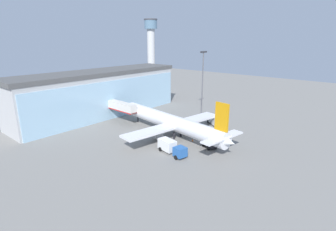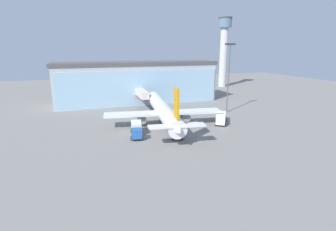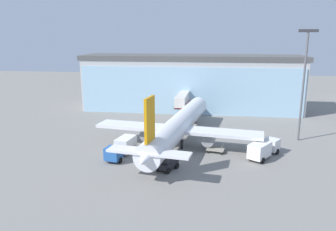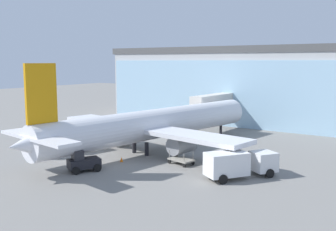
{
  "view_description": "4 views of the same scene",
  "coord_description": "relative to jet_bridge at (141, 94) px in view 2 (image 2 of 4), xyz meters",
  "views": [
    {
      "loc": [
        -47.14,
        -31.92,
        23.22
      ],
      "look_at": [
        0.63,
        9.39,
        4.71
      ],
      "focal_mm": 28.0,
      "sensor_mm": 36.0,
      "label": 1
    },
    {
      "loc": [
        -19.33,
        -52.39,
        18.27
      ],
      "look_at": [
        0.81,
        6.37,
        2.35
      ],
      "focal_mm": 28.0,
      "sensor_mm": 36.0,
      "label": 2
    },
    {
      "loc": [
        5.71,
        -46.86,
        18.49
      ],
      "look_at": [
        -2.1,
        8.97,
        4.85
      ],
      "focal_mm": 35.0,
      "sensor_mm": 36.0,
      "label": 3
    },
    {
      "loc": [
        29.33,
        -31.21,
        11.28
      ],
      "look_at": [
        1.83,
        8.31,
        4.64
      ],
      "focal_mm": 42.0,
      "sensor_mm": 36.0,
      "label": 4
    }
  ],
  "objects": [
    {
      "name": "control_tower",
      "position": [
        49.06,
        34.24,
        14.4
      ],
      "size": [
        6.42,
        6.42,
        32.46
      ],
      "color": "silver",
      "rests_on": "ground"
    },
    {
      "name": "airplane",
      "position": [
        1.01,
        -19.57,
        -1.14
      ],
      "size": [
        28.88,
        37.86,
        11.12
      ],
      "rotation": [
        0.0,
        0.0,
        1.43
      ],
      "color": "silver",
      "rests_on": "ground"
    },
    {
      "name": "baggage_cart",
      "position": [
        7.43,
        -22.78,
        -4.04
      ],
      "size": [
        3.06,
        2.11,
        1.5
      ],
      "rotation": [
        0.0,
        0.0,
        2.95
      ],
      "color": "#9E998C",
      "rests_on": "ground"
    },
    {
      "name": "safety_cone_nose",
      "position": [
        1.3,
        -25.75,
        -4.27
      ],
      "size": [
        0.36,
        0.36,
        0.55
      ],
      "primitive_type": "cone",
      "color": "orange",
      "rests_on": "ground"
    },
    {
      "name": "ground",
      "position": [
        1.06,
        -27.12,
        -4.54
      ],
      "size": [
        240.0,
        240.0,
        0.0
      ],
      "primitive_type": "plane",
      "color": "gray"
    },
    {
      "name": "safety_cone_wingtip",
      "position": [
        15.14,
        -17.33,
        -4.27
      ],
      "size": [
        0.36,
        0.36,
        0.55
      ],
      "primitive_type": "cone",
      "color": "orange",
      "rests_on": "ground"
    },
    {
      "name": "apron_light_mast",
      "position": [
        22.45,
        -14.02,
        7.07
      ],
      "size": [
        3.2,
        0.4,
        19.69
      ],
      "color": "#59595E",
      "rests_on": "ground"
    },
    {
      "name": "fuel_truck",
      "position": [
        14.85,
        -23.94,
        -3.08
      ],
      "size": [
        5.86,
        7.31,
        2.65
      ],
      "rotation": [
        0.0,
        0.0,
        0.99
      ],
      "color": "silver",
      "rests_on": "ground"
    },
    {
      "name": "terminal_building",
      "position": [
        1.06,
        9.61,
        2.42
      ],
      "size": [
        55.32,
        13.33,
        13.94
      ],
      "rotation": [
        0.0,
        0.0,
        0.01
      ],
      "color": "#B5B5B5",
      "rests_on": "ground"
    },
    {
      "name": "jet_bridge",
      "position": [
        0.0,
        0.0,
        0.0
      ],
      "size": [
        2.63,
        13.98,
        5.92
      ],
      "rotation": [
        0.0,
        0.0,
        1.54
      ],
      "color": "beige",
      "rests_on": "ground"
    },
    {
      "name": "pushback_tug",
      "position": [
        0.58,
        -30.91,
        -3.57
      ],
      "size": [
        3.27,
        3.68,
        2.3
      ],
      "rotation": [
        0.0,
        0.0,
        1.11
      ],
      "color": "black",
      "rests_on": "ground"
    },
    {
      "name": "catering_truck",
      "position": [
        -7.26,
        -26.36,
        -3.08
      ],
      "size": [
        3.61,
        7.58,
        2.65
      ],
      "rotation": [
        0.0,
        0.0,
        4.52
      ],
      "color": "#2659A5",
      "rests_on": "ground"
    }
  ]
}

